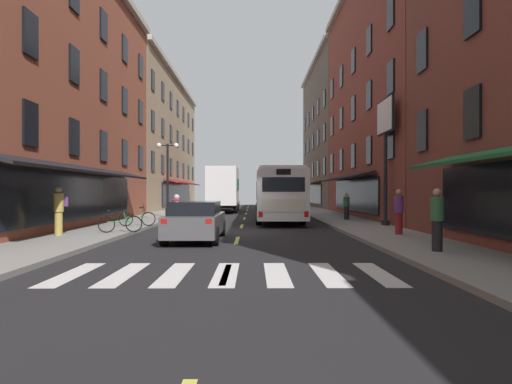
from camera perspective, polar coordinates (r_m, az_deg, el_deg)
ground_plane at (r=19.52m, az=-2.11°, el=-5.33°), size 34.80×80.00×0.10m
lane_centre_dashes at (r=19.27m, az=-2.13°, el=-5.24°), size 0.14×73.90×0.01m
crosswalk_near at (r=9.61m, az=-3.96°, el=-10.59°), size 7.10×2.80×0.01m
sidewalk_left at (r=20.55m, az=-18.84°, el=-4.72°), size 3.00×80.00×0.14m
sidewalk_right at (r=20.21m, az=14.92°, el=-4.80°), size 3.00×80.00×0.14m
storefront_row_right at (r=25.82m, az=25.06°, el=13.20°), size 9.44×79.90×16.59m
billboard_sign at (r=22.42m, az=16.53°, el=7.62°), size 0.40×2.44×6.18m
transit_bus at (r=27.03m, az=2.80°, el=-0.28°), size 2.70×12.11×3.09m
box_truck at (r=37.58m, az=-4.20°, el=0.34°), size 2.52×8.14×3.78m
sedan_near at (r=16.02m, az=-7.83°, el=-3.72°), size 1.91×4.50×1.42m
sedan_mid at (r=45.74m, az=-3.62°, el=-1.33°), size 1.89×4.41×1.32m
motorcycle_rider at (r=20.30m, az=-10.31°, el=-2.97°), size 0.62×2.07×1.66m
bicycle_near at (r=18.40m, az=-17.27°, el=-3.93°), size 1.67×0.58×0.91m
bicycle_mid at (r=21.61m, az=-15.23°, el=-3.34°), size 1.68×0.54×0.91m
pedestrian_near at (r=17.86m, az=-24.31°, el=-2.09°), size 0.44×0.52×1.83m
pedestrian_mid at (r=13.00m, az=22.56°, el=-3.26°), size 0.36×0.36×1.73m
pedestrian_far at (r=17.64m, az=18.14°, el=-2.37°), size 0.36×0.36×1.73m
pedestrian_rear at (r=26.06m, az=11.72°, el=-1.79°), size 0.36×0.36×1.58m
street_lamp_twin at (r=28.41m, az=-11.46°, el=2.07°), size 1.42×0.32×4.75m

